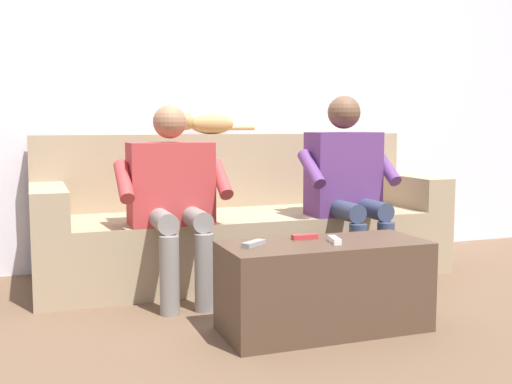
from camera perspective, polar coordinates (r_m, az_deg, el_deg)
The scene contains 10 objects.
ground_plane at distance 3.40m, azimuth 2.70°, elevation -10.11°, with size 8.00×8.00×0.00m, color brown.
back_wall at distance 4.39m, azimuth -3.26°, elevation 10.04°, with size 5.52×0.06×2.50m, color silver.
couch at distance 4.01m, azimuth -1.33°, elevation -3.28°, with size 2.55×0.84×0.89m.
coffee_table at distance 2.94m, azimuth 6.22°, elevation -8.55°, with size 0.95×0.41×0.42m.
person_left_seated at distance 3.80m, azimuth 8.36°, elevation 1.18°, with size 0.58×0.52×1.13m.
person_right_seated at distance 3.43m, azimuth -7.58°, elevation 0.09°, with size 0.61×0.53×1.06m.
cat_on_backrest at distance 4.19m, azimuth -4.53°, elevation 6.25°, with size 0.53×0.12×0.14m.
remote_white at distance 2.89m, azimuth 7.18°, elevation -4.37°, with size 0.13×0.03×0.03m, color white.
remote_red at distance 2.97m, azimuth 4.47°, elevation -4.09°, with size 0.12×0.04×0.02m, color #B73333.
remote_gray at distance 2.79m, azimuth -0.21°, elevation -4.72°, with size 0.14×0.04×0.02m, color gray.
Camera 1 is at (1.26, 3.61, 0.96)m, focal length 43.82 mm.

